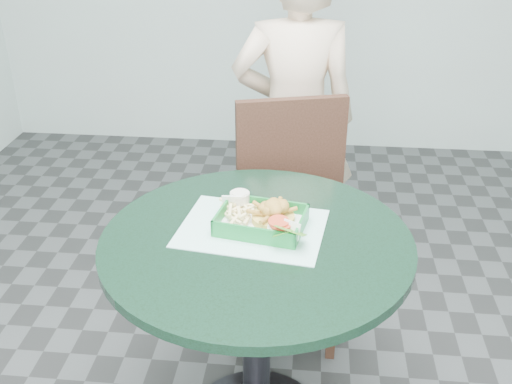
# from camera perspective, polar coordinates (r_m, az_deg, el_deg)

# --- Properties ---
(cafe_table) EXTENTS (0.90, 0.90, 0.75)m
(cafe_table) POSITION_cam_1_polar(r_m,az_deg,el_deg) (1.83, 0.05, -9.40)
(cafe_table) COLOR #27262C
(cafe_table) RESTS_ON floor
(dining_chair) EXTENTS (0.45, 0.45, 0.93)m
(dining_chair) POSITION_cam_1_polar(r_m,az_deg,el_deg) (2.40, 3.12, -0.99)
(dining_chair) COLOR brown
(dining_chair) RESTS_ON floor
(diner_person) EXTENTS (0.57, 0.41, 1.47)m
(diner_person) POSITION_cam_1_polar(r_m,az_deg,el_deg) (2.63, 3.68, 6.50)
(diner_person) COLOR beige
(diner_person) RESTS_ON floor
(placemat) EXTENTS (0.46, 0.37, 0.00)m
(placemat) POSITION_cam_1_polar(r_m,az_deg,el_deg) (1.78, -0.38, -4.00)
(placemat) COLOR #A9E6DB
(placemat) RESTS_ON cafe_table
(food_basket) EXTENTS (0.25, 0.18, 0.05)m
(food_basket) POSITION_cam_1_polar(r_m,az_deg,el_deg) (1.77, 0.50, -3.57)
(food_basket) COLOR #137530
(food_basket) RESTS_ON placemat
(crab_sandwich) EXTENTS (0.13, 0.13, 0.07)m
(crab_sandwich) POSITION_cam_1_polar(r_m,az_deg,el_deg) (1.77, 1.53, -2.29)
(crab_sandwich) COLOR gold
(crab_sandwich) RESTS_ON food_basket
(fries_pile) EXTENTS (0.12, 0.13, 0.04)m
(fries_pile) POSITION_cam_1_polar(r_m,az_deg,el_deg) (1.78, -1.99, -2.60)
(fries_pile) COLOR #F6E196
(fries_pile) RESTS_ON food_basket
(sauce_ramekin) EXTENTS (0.06, 0.06, 0.03)m
(sauce_ramekin) POSITION_cam_1_polar(r_m,az_deg,el_deg) (1.83, -2.12, -1.21)
(sauce_ramekin) COLOR beige
(sauce_ramekin) RESTS_ON food_basket
(garnish_cup) EXTENTS (0.11, 0.10, 0.04)m
(garnish_cup) POSITION_cam_1_polar(r_m,az_deg,el_deg) (1.71, 2.83, -3.91)
(garnish_cup) COLOR white
(garnish_cup) RESTS_ON food_basket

